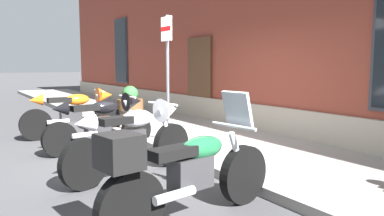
{
  "coord_description": "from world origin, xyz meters",
  "views": [
    {
      "loc": [
        5.62,
        -3.02,
        1.58
      ],
      "look_at": [
        0.28,
        0.43,
        0.83
      ],
      "focal_mm": 34.79,
      "sensor_mm": 36.0,
      "label": 1
    }
  ],
  "objects_px": {
    "motorcycle_orange_sport": "(77,110)",
    "motorcycle_green_touring": "(186,171)",
    "motorcycle_white_sport": "(137,135)",
    "barrel_planter": "(130,107)",
    "motorcycle_black_sport": "(105,119)",
    "parking_sign": "(167,60)"
  },
  "relations": [
    {
      "from": "motorcycle_black_sport",
      "to": "parking_sign",
      "type": "distance_m",
      "value": 1.59
    },
    {
      "from": "motorcycle_white_sport",
      "to": "motorcycle_green_touring",
      "type": "height_order",
      "value": "motorcycle_green_touring"
    },
    {
      "from": "motorcycle_orange_sport",
      "to": "motorcycle_white_sport",
      "type": "relative_size",
      "value": 1.02
    },
    {
      "from": "motorcycle_orange_sport",
      "to": "motorcycle_black_sport",
      "type": "xyz_separation_m",
      "value": [
        1.61,
        0.05,
        -0.0
      ]
    },
    {
      "from": "motorcycle_orange_sport",
      "to": "motorcycle_black_sport",
      "type": "distance_m",
      "value": 1.61
    },
    {
      "from": "motorcycle_white_sport",
      "to": "motorcycle_black_sport",
      "type": "bearing_deg",
      "value": 174.93
    },
    {
      "from": "motorcycle_black_sport",
      "to": "parking_sign",
      "type": "xyz_separation_m",
      "value": [
        0.46,
        1.07,
        1.08
      ]
    },
    {
      "from": "motorcycle_white_sport",
      "to": "motorcycle_green_touring",
      "type": "bearing_deg",
      "value": -9.26
    },
    {
      "from": "motorcycle_white_sport",
      "to": "motorcycle_green_touring",
      "type": "xyz_separation_m",
      "value": [
        1.79,
        -0.29,
        -0.04
      ]
    },
    {
      "from": "motorcycle_orange_sport",
      "to": "barrel_planter",
      "type": "xyz_separation_m",
      "value": [
        -0.56,
        1.51,
        -0.08
      ]
    },
    {
      "from": "motorcycle_orange_sport",
      "to": "motorcycle_green_touring",
      "type": "bearing_deg",
      "value": -4.43
    },
    {
      "from": "motorcycle_black_sport",
      "to": "motorcycle_green_touring",
      "type": "xyz_separation_m",
      "value": [
        3.55,
        -0.45,
        -0.03
      ]
    },
    {
      "from": "motorcycle_green_touring",
      "to": "barrel_planter",
      "type": "height_order",
      "value": "motorcycle_green_touring"
    },
    {
      "from": "motorcycle_orange_sport",
      "to": "barrel_planter",
      "type": "height_order",
      "value": "motorcycle_orange_sport"
    },
    {
      "from": "motorcycle_orange_sport",
      "to": "motorcycle_white_sport",
      "type": "distance_m",
      "value": 3.36
    },
    {
      "from": "motorcycle_orange_sport",
      "to": "parking_sign",
      "type": "relative_size",
      "value": 0.94
    },
    {
      "from": "motorcycle_black_sport",
      "to": "barrel_planter",
      "type": "distance_m",
      "value": 2.61
    },
    {
      "from": "motorcycle_orange_sport",
      "to": "motorcycle_white_sport",
      "type": "bearing_deg",
      "value": -1.82
    },
    {
      "from": "motorcycle_orange_sport",
      "to": "parking_sign",
      "type": "xyz_separation_m",
      "value": [
        2.07,
        1.12,
        1.08
      ]
    },
    {
      "from": "motorcycle_white_sport",
      "to": "motorcycle_green_touring",
      "type": "distance_m",
      "value": 1.82
    },
    {
      "from": "motorcycle_black_sport",
      "to": "motorcycle_green_touring",
      "type": "distance_m",
      "value": 3.58
    },
    {
      "from": "motorcycle_orange_sport",
      "to": "motorcycle_white_sport",
      "type": "xyz_separation_m",
      "value": [
        3.36,
        -0.11,
        0.0
      ]
    }
  ]
}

